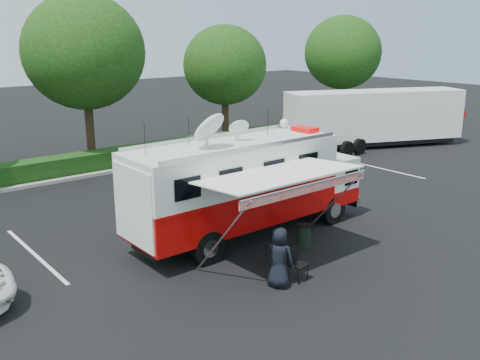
% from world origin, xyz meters
% --- Properties ---
extents(ground_plane, '(120.00, 120.00, 0.00)m').
position_xyz_m(ground_plane, '(0.00, 0.00, 0.00)').
color(ground_plane, black).
rests_on(ground_plane, ground).
extents(back_border, '(60.00, 6.14, 8.87)m').
position_xyz_m(back_border, '(1.14, 12.90, 5.00)').
color(back_border, '#9E998E').
rests_on(back_border, ground_plane).
extents(stall_lines, '(24.12, 5.50, 0.01)m').
position_xyz_m(stall_lines, '(-0.50, 3.00, 0.00)').
color(stall_lines, silver).
rests_on(stall_lines, ground_plane).
extents(command_truck, '(9.05, 2.49, 4.35)m').
position_xyz_m(command_truck, '(-0.08, -0.00, 1.86)').
color(command_truck, black).
rests_on(command_truck, ground_plane).
extents(awning, '(4.94, 2.56, 2.98)m').
position_xyz_m(awning, '(-0.89, -2.59, 2.80)').
color(awning, white).
rests_on(awning, ground_plane).
extents(person, '(0.86, 1.01, 1.75)m').
position_xyz_m(person, '(-1.92, -3.58, 0.00)').
color(person, black).
rests_on(person, ground_plane).
extents(folding_table, '(0.86, 0.72, 0.62)m').
position_xyz_m(folding_table, '(-0.99, -2.56, 0.57)').
color(folding_table, black).
rests_on(folding_table, ground_plane).
extents(folding_chair, '(0.54, 0.56, 1.01)m').
position_xyz_m(folding_chair, '(-1.22, -3.52, 0.60)').
color(folding_chair, black).
rests_on(folding_chair, ground_plane).
extents(trash_bin, '(0.52, 0.52, 0.78)m').
position_xyz_m(trash_bin, '(0.69, -2.00, 0.39)').
color(trash_bin, black).
rests_on(trash_bin, ground_plane).
extents(semi_trailer, '(11.19, 6.63, 3.45)m').
position_xyz_m(semi_trailer, '(15.86, 6.75, 1.82)').
color(semi_trailer, white).
rests_on(semi_trailer, ground_plane).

